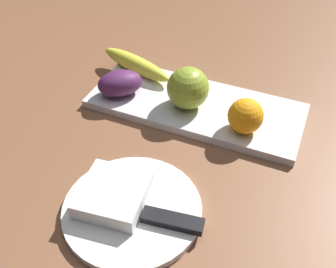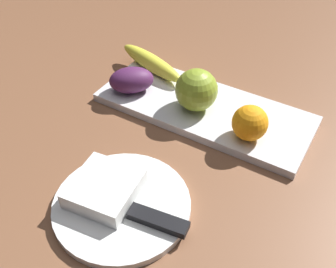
{
  "view_description": "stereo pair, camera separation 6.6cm",
  "coord_description": "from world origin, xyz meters",
  "px_view_note": "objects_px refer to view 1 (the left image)",
  "views": [
    {
      "loc": [
        -0.22,
        0.56,
        0.49
      ],
      "look_at": [
        -0.03,
        0.12,
        0.05
      ],
      "focal_mm": 42.31,
      "sensor_mm": 36.0,
      "label": 1
    },
    {
      "loc": [
        -0.28,
        0.53,
        0.49
      ],
      "look_at": [
        -0.03,
        0.12,
        0.05
      ],
      "focal_mm": 42.31,
      "sensor_mm": 36.0,
      "label": 2
    }
  ],
  "objects_px": {
    "grape_bunch": "(120,83)",
    "dinner_plate": "(132,210)",
    "orange_near_apple": "(245,116)",
    "folded_napkin": "(116,195)",
    "knife": "(162,219)",
    "banana": "(136,64)",
    "apple": "(188,88)",
    "fruit_tray": "(195,106)"
  },
  "relations": [
    {
      "from": "apple",
      "to": "knife",
      "type": "xyz_separation_m",
      "value": [
        -0.06,
        0.26,
        -0.04
      ]
    },
    {
      "from": "fruit_tray",
      "to": "orange_near_apple",
      "type": "bearing_deg",
      "value": 159.29
    },
    {
      "from": "apple",
      "to": "grape_bunch",
      "type": "xyz_separation_m",
      "value": [
        0.14,
        0.02,
        -0.02
      ]
    },
    {
      "from": "orange_near_apple",
      "to": "folded_napkin",
      "type": "bearing_deg",
      "value": 60.12
    },
    {
      "from": "banana",
      "to": "orange_near_apple",
      "type": "height_order",
      "value": "orange_near_apple"
    },
    {
      "from": "orange_near_apple",
      "to": "knife",
      "type": "relative_size",
      "value": 0.35
    },
    {
      "from": "dinner_plate",
      "to": "knife",
      "type": "height_order",
      "value": "knife"
    },
    {
      "from": "grape_bunch",
      "to": "knife",
      "type": "bearing_deg",
      "value": 129.06
    },
    {
      "from": "orange_near_apple",
      "to": "grape_bunch",
      "type": "height_order",
      "value": "orange_near_apple"
    },
    {
      "from": "banana",
      "to": "folded_napkin",
      "type": "height_order",
      "value": "banana"
    },
    {
      "from": "banana",
      "to": "dinner_plate",
      "type": "bearing_deg",
      "value": -47.35
    },
    {
      "from": "grape_bunch",
      "to": "dinner_plate",
      "type": "height_order",
      "value": "grape_bunch"
    },
    {
      "from": "orange_near_apple",
      "to": "folded_napkin",
      "type": "relative_size",
      "value": 0.63
    },
    {
      "from": "knife",
      "to": "orange_near_apple",
      "type": "bearing_deg",
      "value": -111.16
    },
    {
      "from": "apple",
      "to": "folded_napkin",
      "type": "bearing_deg",
      "value": 86.83
    },
    {
      "from": "banana",
      "to": "knife",
      "type": "relative_size",
      "value": 1.02
    },
    {
      "from": "fruit_tray",
      "to": "apple",
      "type": "height_order",
      "value": "apple"
    },
    {
      "from": "banana",
      "to": "fruit_tray",
      "type": "bearing_deg",
      "value": -1.86
    },
    {
      "from": "dinner_plate",
      "to": "knife",
      "type": "distance_m",
      "value": 0.05
    },
    {
      "from": "orange_near_apple",
      "to": "dinner_plate",
      "type": "height_order",
      "value": "orange_near_apple"
    },
    {
      "from": "apple",
      "to": "banana",
      "type": "height_order",
      "value": "apple"
    },
    {
      "from": "fruit_tray",
      "to": "orange_near_apple",
      "type": "xyz_separation_m",
      "value": [
        -0.11,
        0.04,
        0.04
      ]
    },
    {
      "from": "grape_bunch",
      "to": "orange_near_apple",
      "type": "bearing_deg",
      "value": 177.94
    },
    {
      "from": "folded_napkin",
      "to": "orange_near_apple",
      "type": "bearing_deg",
      "value": -119.88
    },
    {
      "from": "grape_bunch",
      "to": "dinner_plate",
      "type": "relative_size",
      "value": 0.42
    },
    {
      "from": "apple",
      "to": "orange_near_apple",
      "type": "xyz_separation_m",
      "value": [
        -0.12,
        0.03,
        -0.01
      ]
    },
    {
      "from": "apple",
      "to": "folded_napkin",
      "type": "height_order",
      "value": "apple"
    },
    {
      "from": "folded_napkin",
      "to": "dinner_plate",
      "type": "bearing_deg",
      "value": 180.0
    },
    {
      "from": "apple",
      "to": "dinner_plate",
      "type": "bearing_deg",
      "value": 92.63
    },
    {
      "from": "fruit_tray",
      "to": "dinner_plate",
      "type": "distance_m",
      "value": 0.27
    },
    {
      "from": "fruit_tray",
      "to": "dinner_plate",
      "type": "bearing_deg",
      "value": 90.0
    },
    {
      "from": "folded_napkin",
      "to": "knife",
      "type": "bearing_deg",
      "value": 176.65
    },
    {
      "from": "knife",
      "to": "dinner_plate",
      "type": "bearing_deg",
      "value": -12.93
    },
    {
      "from": "folded_napkin",
      "to": "knife",
      "type": "xyz_separation_m",
      "value": [
        -0.08,
        0.0,
        -0.01
      ]
    },
    {
      "from": "banana",
      "to": "knife",
      "type": "distance_m",
      "value": 0.39
    },
    {
      "from": "grape_bunch",
      "to": "dinner_plate",
      "type": "bearing_deg",
      "value": 121.57
    },
    {
      "from": "banana",
      "to": "dinner_plate",
      "type": "xyz_separation_m",
      "value": [
        -0.16,
        0.32,
        -0.03
      ]
    },
    {
      "from": "fruit_tray",
      "to": "dinner_plate",
      "type": "xyz_separation_m",
      "value": [
        -0.0,
        0.27,
        -0.0
      ]
    },
    {
      "from": "dinner_plate",
      "to": "folded_napkin",
      "type": "relative_size",
      "value": 2.1
    },
    {
      "from": "apple",
      "to": "knife",
      "type": "height_order",
      "value": "apple"
    },
    {
      "from": "apple",
      "to": "dinner_plate",
      "type": "distance_m",
      "value": 0.26
    },
    {
      "from": "fruit_tray",
      "to": "banana",
      "type": "xyz_separation_m",
      "value": [
        0.16,
        -0.05,
        0.03
      ]
    }
  ]
}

